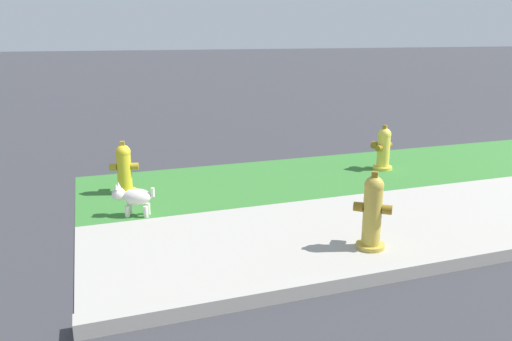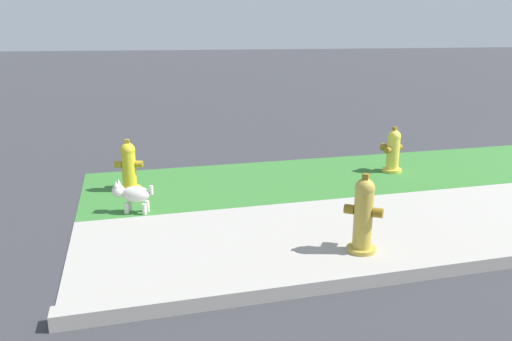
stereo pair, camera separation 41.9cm
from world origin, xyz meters
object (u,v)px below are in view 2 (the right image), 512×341
object	(u,v)px
fire_hydrant_by_grass_verge	(363,215)
fire_hydrant_at_driveway	(393,151)
small_white_dog	(132,194)
fire_hydrant_across_street	(129,166)

from	to	relation	value
fire_hydrant_by_grass_verge	fire_hydrant_at_driveway	bearing A→B (deg)	92.85
fire_hydrant_by_grass_verge	small_white_dog	xyz separation A→B (m)	(-2.06, 1.65, -0.15)
fire_hydrant_by_grass_verge	fire_hydrant_across_street	distance (m)	3.27
fire_hydrant_at_driveway	small_white_dog	size ratio (longest dim) A/B	1.47
fire_hydrant_at_driveway	small_white_dog	xyz separation A→B (m)	(-3.78, -0.82, -0.10)
fire_hydrant_at_driveway	fire_hydrant_across_street	xyz separation A→B (m)	(-3.80, 0.06, 0.00)
fire_hydrant_across_street	small_white_dog	distance (m)	0.89
fire_hydrant_at_driveway	small_white_dog	world-z (taller)	fire_hydrant_at_driveway
fire_hydrant_at_driveway	small_white_dog	bearing A→B (deg)	165.33
fire_hydrant_at_driveway	fire_hydrant_across_street	bearing A→B (deg)	152.14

